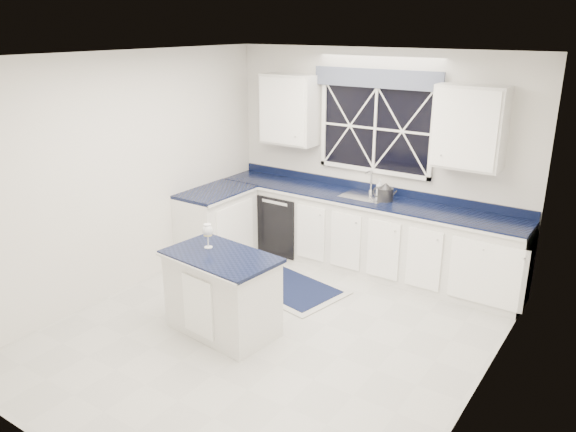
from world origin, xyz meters
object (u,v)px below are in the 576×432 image
Objects in this scene: dishwasher at (289,221)px; island at (222,293)px; wine_glass at (208,231)px; faucet at (370,181)px; soap_bottle at (380,188)px; kettle at (385,192)px.

dishwasher is 2.29m from island.
faucet is at bearing 74.33° from wine_glass.
wine_glass reaches higher than dishwasher.
faucet is 1.21× the size of wine_glass.
faucet reaches higher than soap_bottle.
island is at bearing -72.83° from dishwasher.
soap_bottle is (1.25, 0.16, 0.64)m from dishwasher.
dishwasher is 1.41m from soap_bottle.
kettle is at bearing -46.75° from soap_bottle.
island is at bearing -17.76° from wine_glass.
island is (0.67, -2.18, 0.01)m from dishwasher.
island is at bearing -100.14° from faucet.
kettle is (0.71, 2.20, 0.62)m from island.
kettle is (1.38, 0.02, 0.63)m from dishwasher.
faucet is at bearing 146.76° from kettle.
kettle is (0.28, -0.17, -0.06)m from faucet.
wine_glass is (-0.22, 0.07, 0.59)m from island.
faucet reaches higher than kettle.
dishwasher is 1.52m from kettle.
dishwasher is at bearing 112.89° from island.
kettle is 2.33m from wine_glass.
dishwasher is 2.24m from wine_glass.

